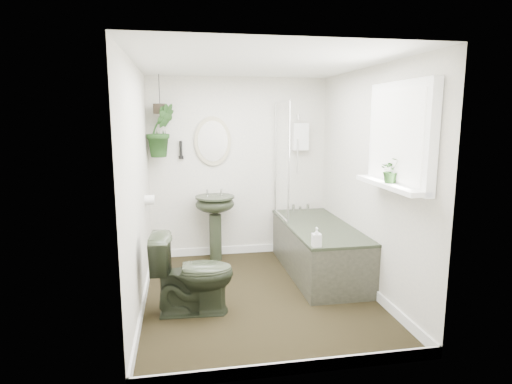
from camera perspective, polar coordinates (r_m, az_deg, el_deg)
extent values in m
cube|color=black|center=(4.52, 0.34, -13.67)|extent=(2.30, 2.80, 0.02)
cube|color=white|center=(4.17, 0.38, 16.93)|extent=(2.30, 2.80, 0.02)
cube|color=beige|center=(5.57, -2.28, 3.25)|extent=(2.30, 0.02, 2.30)
cube|color=beige|center=(2.85, 5.55, -3.43)|extent=(2.30, 0.02, 2.30)
cube|color=beige|center=(4.15, -15.61, 0.51)|extent=(0.02, 2.80, 2.30)
cube|color=beige|center=(4.55, 14.89, 1.36)|extent=(0.02, 2.80, 2.30)
cube|color=white|center=(4.50, 0.34, -12.97)|extent=(2.30, 2.80, 0.10)
cube|color=white|center=(5.64, 5.94, 7.36)|extent=(0.20, 0.10, 0.35)
ellipsoid|color=tan|center=(5.47, -5.79, 6.75)|extent=(0.46, 0.03, 0.62)
cylinder|color=black|center=(5.45, -9.98, 5.59)|extent=(0.04, 0.04, 0.22)
cylinder|color=white|center=(4.87, -14.02, -1.02)|extent=(0.11, 0.11, 0.11)
cube|color=white|center=(3.85, 18.68, 7.13)|extent=(0.08, 1.00, 0.90)
cube|color=white|center=(3.85, 17.42, 0.92)|extent=(0.18, 1.00, 0.04)
cube|color=white|center=(3.83, 18.08, 7.15)|extent=(0.01, 0.86, 0.76)
imported|color=#242B1D|center=(4.06, -8.43, -10.68)|extent=(0.77, 0.47, 0.76)
imported|color=black|center=(3.82, 17.65, 2.79)|extent=(0.23, 0.22, 0.22)
imported|color=black|center=(5.31, -12.58, 8.00)|extent=(0.42, 0.38, 0.63)
imported|color=black|center=(4.15, 8.08, -5.96)|extent=(0.09, 0.09, 0.19)
cylinder|color=#2C241A|center=(5.30, -12.69, 10.77)|extent=(0.16, 0.16, 0.12)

